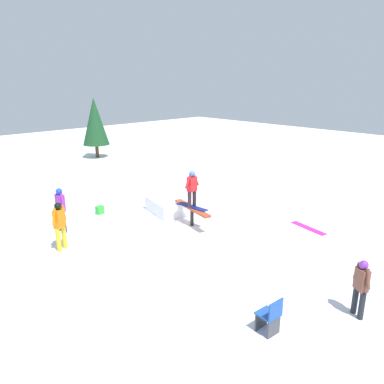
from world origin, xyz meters
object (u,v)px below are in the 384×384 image
at_px(bystander_orange, 60,224).
at_px(loose_snowboard_magenta, 308,228).
at_px(backpack_on_snow, 100,210).
at_px(bystander_brown, 361,285).
at_px(main_rider_on_rail, 192,189).
at_px(pine_tree_far, 95,122).
at_px(bystander_purple, 61,207).
at_px(rail_feature, 192,210).
at_px(folding_chair, 270,317).

height_order(bystander_orange, loose_snowboard_magenta, bystander_orange).
relative_size(loose_snowboard_magenta, backpack_on_snow, 4.49).
bearing_deg(bystander_brown, main_rider_on_rail, 22.18).
bearing_deg(pine_tree_far, bystander_brown, -13.75).
xyz_separation_m(bystander_purple, pine_tree_far, (-11.20, 7.88, 1.60)).
distance_m(rail_feature, loose_snowboard_magenta, 4.44).
distance_m(rail_feature, bystander_purple, 4.82).
bearing_deg(folding_chair, bystander_orange, -74.35).
relative_size(bystander_orange, loose_snowboard_magenta, 1.07).
bearing_deg(bystander_brown, backpack_on_snow, 35.69).
distance_m(bystander_brown, folding_chair, 2.35).
bearing_deg(backpack_on_snow, pine_tree_far, 53.43).
relative_size(backpack_on_snow, pine_tree_far, 0.08).
height_order(main_rider_on_rail, backpack_on_snow, main_rider_on_rail).
height_order(main_rider_on_rail, loose_snowboard_magenta, main_rider_on_rail).
xyz_separation_m(loose_snowboard_magenta, folding_chair, (2.53, -6.11, 0.40)).
relative_size(bystander_purple, backpack_on_snow, 4.86).
bearing_deg(folding_chair, bystander_brown, 156.90).
xyz_separation_m(main_rider_on_rail, bystander_brown, (6.85, -1.09, -0.64)).
height_order(bystander_purple, folding_chair, bystander_purple).
relative_size(rail_feature, backpack_on_snow, 6.57).
bearing_deg(loose_snowboard_magenta, bystander_purple, 60.33).
relative_size(bystander_brown, backpack_on_snow, 4.26).
xyz_separation_m(folding_chair, pine_tree_far, (-19.85, 7.17, 2.12)).
distance_m(rail_feature, pine_tree_far, 14.76).
height_order(bystander_brown, backpack_on_snow, bystander_brown).
xyz_separation_m(rail_feature, backpack_on_snow, (-3.57, -1.90, -0.46)).
relative_size(bystander_orange, pine_tree_far, 0.39).
bearing_deg(bystander_purple, main_rider_on_rail, 55.00).
xyz_separation_m(bystander_orange, backpack_on_snow, (-2.15, 2.65, -0.75)).
xyz_separation_m(bystander_brown, backpack_on_snow, (-10.42, -0.82, -0.64)).
bearing_deg(bystander_purple, bystander_brown, 17.62).
xyz_separation_m(bystander_purple, bystander_orange, (1.45, -0.71, -0.01)).
bearing_deg(bystander_orange, loose_snowboard_magenta, -58.59).
distance_m(bystander_brown, bystander_orange, 8.97).
height_order(rail_feature, bystander_orange, bystander_orange).
height_order(backpack_on_snow, pine_tree_far, pine_tree_far).
height_order(bystander_orange, backpack_on_snow, bystander_orange).
distance_m(folding_chair, pine_tree_far, 21.21).
xyz_separation_m(bystander_orange, loose_snowboard_magenta, (4.67, 7.53, -0.90)).
relative_size(main_rider_on_rail, bystander_purple, 0.85).
xyz_separation_m(rail_feature, loose_snowboard_magenta, (3.24, 2.97, -0.61)).
xyz_separation_m(main_rider_on_rail, backpack_on_snow, (-3.57, -1.90, -1.28)).
xyz_separation_m(rail_feature, folding_chair, (5.78, -3.14, -0.21)).
height_order(rail_feature, pine_tree_far, pine_tree_far).
xyz_separation_m(rail_feature, main_rider_on_rail, (0.00, 0.00, 0.83)).
bearing_deg(rail_feature, folding_chair, -16.06).
distance_m(bystander_brown, pine_tree_far, 21.61).
bearing_deg(backpack_on_snow, main_rider_on_rail, -69.03).
distance_m(bystander_purple, pine_tree_far, 13.79).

